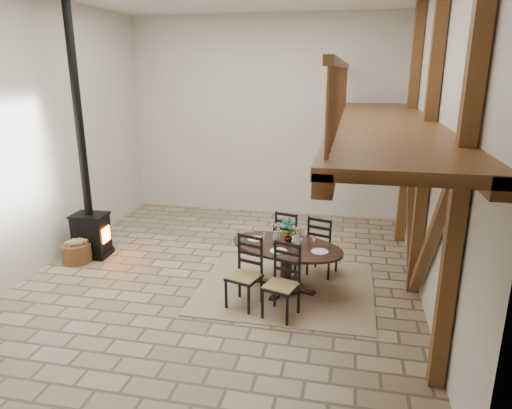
% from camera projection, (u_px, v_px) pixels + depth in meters
% --- Properties ---
extents(ground, '(8.00, 8.00, 0.00)m').
position_uv_depth(ground, '(224.00, 273.00, 8.58)').
color(ground, tan).
rests_on(ground, ground).
extents(room_shell, '(7.02, 8.02, 5.01)m').
position_uv_depth(room_shell, '(290.00, 112.00, 7.49)').
color(room_shell, beige).
rests_on(room_shell, ground).
extents(rug, '(3.00, 2.50, 0.02)m').
position_uv_depth(rug, '(286.00, 288.00, 7.96)').
color(rug, tan).
rests_on(rug, ground).
extents(dining_table, '(2.25, 2.44, 1.28)m').
position_uv_depth(dining_table, '(286.00, 265.00, 7.83)').
color(dining_table, black).
rests_on(dining_table, ground).
extents(wood_stove, '(0.71, 0.56, 5.00)m').
position_uv_depth(wood_stove, '(88.00, 203.00, 9.09)').
color(wood_stove, black).
rests_on(wood_stove, ground).
extents(log_basket, '(0.57, 0.57, 0.47)m').
position_uv_depth(log_basket, '(77.00, 252.00, 9.04)').
color(log_basket, brown).
rests_on(log_basket, ground).
extents(log_stack, '(0.34, 0.47, 0.23)m').
position_uv_depth(log_stack, '(77.00, 255.00, 9.10)').
color(log_stack, tan).
rests_on(log_stack, ground).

